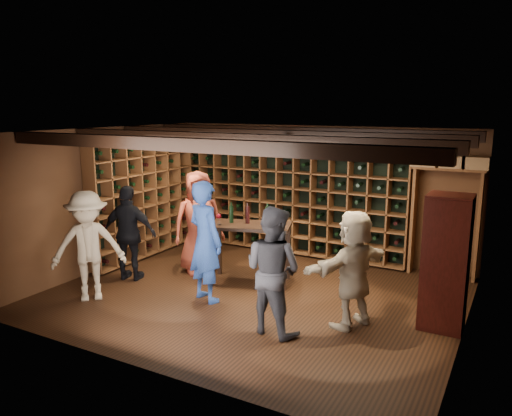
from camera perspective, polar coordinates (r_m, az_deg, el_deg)
The scene contains 13 objects.
ground at distance 7.81m, azimuth -0.30°, elevation -9.93°, with size 6.00×6.00×0.00m, color black.
room_shell at distance 7.32m, azimuth -0.12°, elevation 8.11°, with size 6.00×6.00×6.00m.
wine_rack_back at distance 9.73m, azimuth 3.61°, elevation 1.44°, with size 4.65×0.30×2.20m.
wine_rack_left at distance 9.73m, azimuth -12.65°, elevation 1.18°, with size 0.30×2.65×2.20m.
crate_shelf at distance 8.84m, azimuth 21.13°, elevation 2.39°, with size 1.20×0.32×2.07m.
display_cabinet at distance 6.91m, azimuth 20.80°, elevation -6.12°, with size 0.55×0.50×1.75m.
man_blue_shirt at distance 7.40m, azimuth -5.82°, elevation -3.82°, with size 0.66×0.43×1.81m, color navy.
man_grey_suit at distance 6.36m, azimuth 1.93°, elevation -7.11°, with size 0.80×0.63×1.65m, color black.
guest_red_floral at distance 8.66m, azimuth -6.58°, elevation -1.63°, with size 0.87×0.57×1.79m, color maroon.
guest_woman_black at distance 8.52m, azimuth -14.27°, elevation -2.82°, with size 0.93×0.39×1.59m, color black.
guest_khaki at distance 7.82m, azimuth -18.63°, elevation -4.15°, with size 1.07×0.61×1.65m, color gray.
guest_beige at distance 6.67m, azimuth 11.07°, elevation -6.84°, with size 1.45×0.46×1.57m, color tan.
tasting_table at distance 8.13m, azimuth -0.70°, elevation -2.72°, with size 1.44×1.02×1.26m.
Camera 1 is at (3.51, -6.35, 2.88)m, focal length 35.00 mm.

